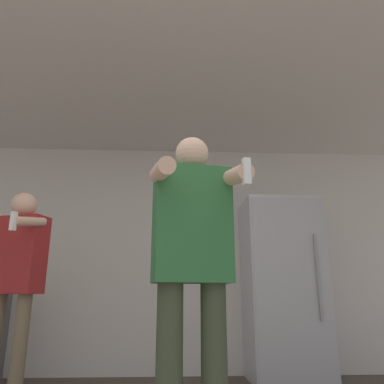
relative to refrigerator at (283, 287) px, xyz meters
name	(u,v)px	position (x,y,z in m)	size (l,w,h in m)	color
wall_back	(157,255)	(-1.34, 0.36, 0.36)	(7.00, 0.06, 2.55)	silver
ceiling_slab	(154,88)	(-1.34, -1.06, 1.66)	(7.00, 3.30, 0.05)	silver
refrigerator	(283,287)	(0.00, 0.00, 0.00)	(0.78, 0.70, 1.82)	silver
person_woman_foreground	(192,260)	(-1.05, -1.92, 0.08)	(0.56, 0.53, 1.72)	#38422D
person_man_side	(16,269)	(-2.42, -0.87, 0.11)	(0.57, 0.56, 1.66)	#75664C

